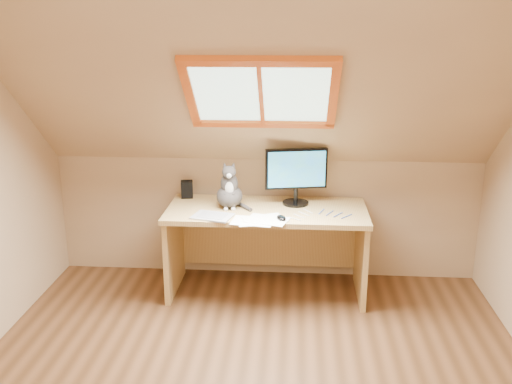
{
  "coord_description": "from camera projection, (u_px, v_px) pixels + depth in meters",
  "views": [
    {
      "loc": [
        0.24,
        -2.77,
        2.09
      ],
      "look_at": [
        -0.03,
        1.0,
        0.95
      ],
      "focal_mm": 40.0,
      "sensor_mm": 36.0,
      "label": 1
    }
  ],
  "objects": [
    {
      "name": "room_shell",
      "position": [
        246.0,
        162.0,
        2.77
      ],
      "size": [
        3.52,
        3.52,
        2.41
      ],
      "color": "tan",
      "rests_on": "ground"
    },
    {
      "name": "desk",
      "position": [
        267.0,
        232.0,
        4.51
      ],
      "size": [
        1.54,
        0.67,
        0.7
      ],
      "color": "tan",
      "rests_on": "ground"
    },
    {
      "name": "monitor",
      "position": [
        296.0,
        173.0,
        4.41
      ],
      "size": [
        0.48,
        0.2,
        0.45
      ],
      "color": "black",
      "rests_on": "desk"
    },
    {
      "name": "cat",
      "position": [
        229.0,
        191.0,
        4.38
      ],
      "size": [
        0.23,
        0.26,
        0.37
      ],
      "color": "#3A3534",
      "rests_on": "desk"
    },
    {
      "name": "desk_speaker",
      "position": [
        187.0,
        189.0,
        4.65
      ],
      "size": [
        0.11,
        0.11,
        0.14
      ],
      "primitive_type": "cube",
      "rotation": [
        0.0,
        0.0,
        0.17
      ],
      "color": "black",
      "rests_on": "desk"
    },
    {
      "name": "graphics_tablet",
      "position": [
        212.0,
        216.0,
        4.19
      ],
      "size": [
        0.32,
        0.27,
        0.01
      ],
      "primitive_type": "cube",
      "rotation": [
        0.0,
        0.0,
        -0.25
      ],
      "color": "#B2B2B7",
      "rests_on": "desk"
    },
    {
      "name": "mouse",
      "position": [
        281.0,
        218.0,
        4.13
      ],
      "size": [
        0.1,
        0.12,
        0.03
      ],
      "primitive_type": "ellipsoid",
      "rotation": [
        0.0,
        0.0,
        0.42
      ],
      "color": "black",
      "rests_on": "desk"
    },
    {
      "name": "papers",
      "position": [
        255.0,
        219.0,
        4.14
      ],
      "size": [
        0.35,
        0.3,
        0.01
      ],
      "color": "white",
      "rests_on": "desk"
    },
    {
      "name": "cables",
      "position": [
        321.0,
        214.0,
        4.24
      ],
      "size": [
        0.51,
        0.26,
        0.01
      ],
      "color": "silver",
      "rests_on": "desk"
    }
  ]
}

